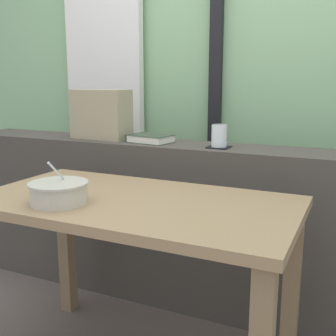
{
  "coord_description": "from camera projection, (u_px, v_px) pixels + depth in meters",
  "views": [
    {
      "loc": [
        0.7,
        -1.33,
        1.13
      ],
      "look_at": [
        -0.08,
        0.33,
        0.75
      ],
      "focal_mm": 44.74,
      "sensor_mm": 36.0,
      "label": 1
    }
  ],
  "objects": [
    {
      "name": "outdoor_backdrop",
      "position": [
        240.0,
        34.0,
        2.46
      ],
      "size": [
        4.8,
        0.08,
        2.8
      ],
      "primitive_type": "cube",
      "color": "#8EBC89",
      "rests_on": "ground"
    },
    {
      "name": "curtain_left_panel",
      "position": [
        104.0,
        63.0,
        2.77
      ],
      "size": [
        0.56,
        0.06,
        2.5
      ],
      "primitive_type": "cube",
      "color": "white",
      "rests_on": "ground"
    },
    {
      "name": "window_divider_post",
      "position": [
        216.0,
        52.0,
        2.47
      ],
      "size": [
        0.07,
        0.05,
        2.6
      ],
      "primitive_type": "cube",
      "color": "black",
      "rests_on": "ground"
    },
    {
      "name": "dark_console_ledge",
      "position": [
        200.0,
        227.0,
        2.11
      ],
      "size": [
        2.8,
        0.3,
        0.83
      ],
      "primitive_type": "cube",
      "color": "#423D38",
      "rests_on": "ground"
    },
    {
      "name": "breakfast_table",
      "position": [
        135.0,
        229.0,
        1.54
      ],
      "size": [
        1.17,
        0.63,
        0.71
      ],
      "color": "#826849",
      "rests_on": "ground"
    },
    {
      "name": "coaster_square",
      "position": [
        219.0,
        147.0,
        1.95
      ],
      "size": [
        0.1,
        0.1,
        0.0
      ],
      "primitive_type": "cube",
      "color": "black",
      "rests_on": "dark_console_ledge"
    },
    {
      "name": "juice_glass",
      "position": [
        219.0,
        137.0,
        1.94
      ],
      "size": [
        0.07,
        0.07,
        0.1
      ],
      "color": "white",
      "rests_on": "coaster_square"
    },
    {
      "name": "closed_book",
      "position": [
        150.0,
        138.0,
        2.11
      ],
      "size": [
        0.23,
        0.18,
        0.04
      ],
      "color": "#334233",
      "rests_on": "dark_console_ledge"
    },
    {
      "name": "throw_pillow",
      "position": [
        101.0,
        114.0,
        2.23
      ],
      "size": [
        0.33,
        0.16,
        0.26
      ],
      "primitive_type": "cube",
      "rotation": [
        0.0,
        0.0,
        -0.07
      ],
      "color": "tan",
      "rests_on": "dark_console_ledge"
    },
    {
      "name": "soup_bowl",
      "position": [
        59.0,
        193.0,
        1.46
      ],
      "size": [
        0.21,
        0.21,
        0.15
      ],
      "color": "#BCB7A8",
      "rests_on": "breakfast_table"
    }
  ]
}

